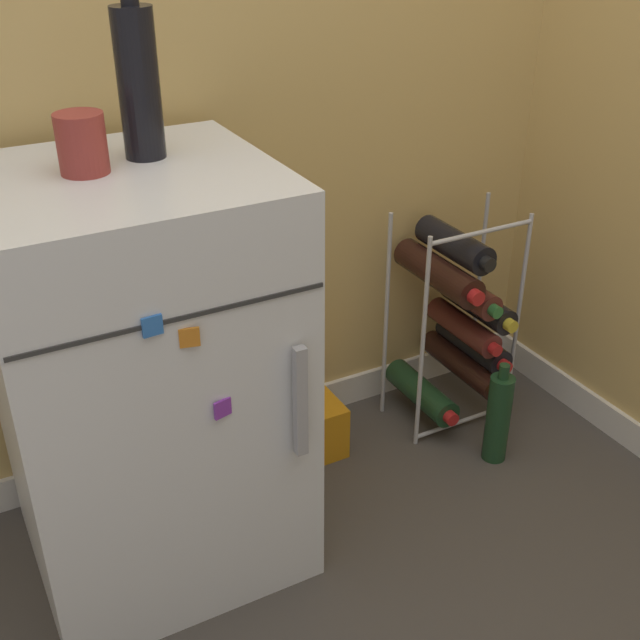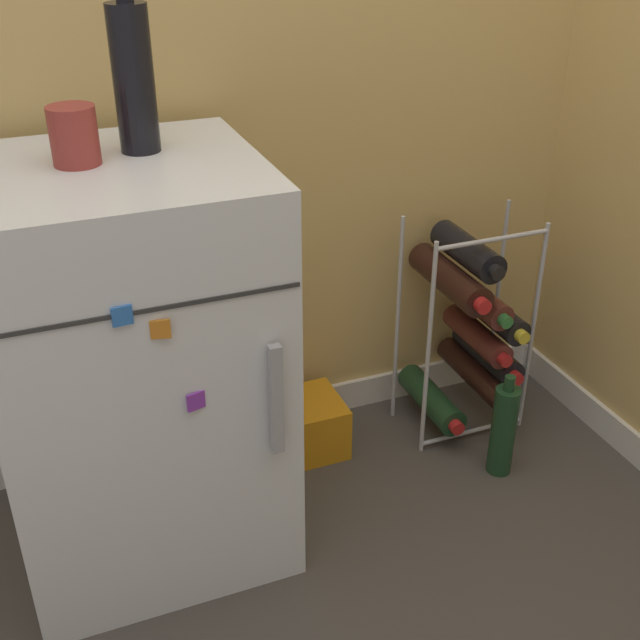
% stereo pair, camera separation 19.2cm
% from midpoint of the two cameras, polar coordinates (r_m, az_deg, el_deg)
% --- Properties ---
extents(ground_plane, '(14.00, 14.00, 0.00)m').
position_cam_midpoint_polar(ground_plane, '(1.85, 1.32, -19.72)').
color(ground_plane, '#423D38').
extents(mini_fridge, '(0.57, 0.56, 0.91)m').
position_cam_midpoint_polar(mini_fridge, '(1.75, -15.36, -4.32)').
color(mini_fridge, silver).
rests_on(mini_fridge, ground_plane).
extents(wine_rack, '(0.33, 0.33, 0.63)m').
position_cam_midpoint_polar(wine_rack, '(2.24, 7.22, 0.06)').
color(wine_rack, '#B2B2B7').
rests_on(wine_rack, ground_plane).
extents(soda_box, '(0.23, 0.19, 0.15)m').
position_cam_midpoint_polar(soda_box, '(2.20, -4.29, -7.78)').
color(soda_box, orange).
rests_on(soda_box, ground_plane).
extents(fridge_top_cup, '(0.09, 0.09, 0.11)m').
position_cam_midpoint_polar(fridge_top_cup, '(1.56, -20.08, 11.65)').
color(fridge_top_cup, maroon).
rests_on(fridge_top_cup, mini_fridge).
extents(fridge_top_bottle, '(0.08, 0.08, 0.32)m').
position_cam_midpoint_polar(fridge_top_bottle, '(1.60, -16.31, 15.88)').
color(fridge_top_bottle, black).
rests_on(fridge_top_bottle, mini_fridge).
extents(loose_bottle_floor, '(0.07, 0.07, 0.30)m').
position_cam_midpoint_polar(loose_bottle_floor, '(2.17, 10.09, -6.92)').
color(loose_bottle_floor, '#19381E').
rests_on(loose_bottle_floor, ground_plane).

